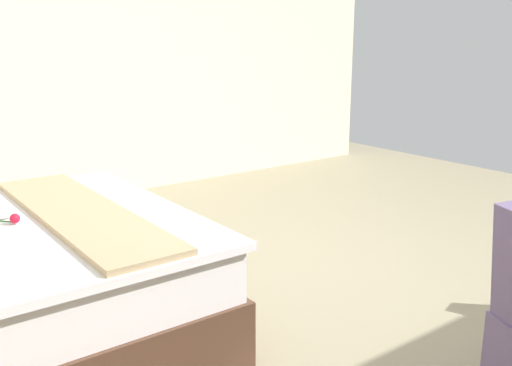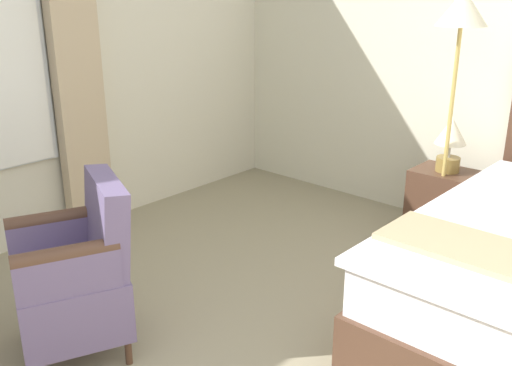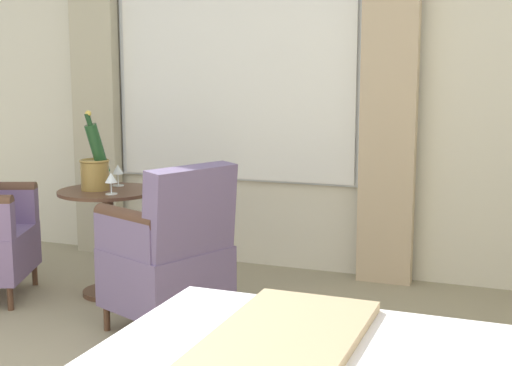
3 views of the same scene
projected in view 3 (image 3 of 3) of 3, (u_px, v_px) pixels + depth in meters
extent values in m
cube|color=silver|center=(239.00, 72.00, 5.08)|extent=(0.12, 6.36, 2.77)
cube|color=white|center=(235.00, 56.00, 4.99)|extent=(0.02, 1.85, 1.76)
cube|color=white|center=(233.00, 56.00, 4.96)|extent=(0.02, 1.76, 1.73)
cube|color=#C4AB8A|center=(389.00, 89.00, 4.56)|extent=(0.10, 0.36, 2.56)
cube|color=#B8B094|center=(95.00, 86.00, 5.34)|extent=(0.10, 0.36, 2.56)
cylinder|color=#513425|center=(111.00, 292.00, 4.49)|extent=(0.35, 0.35, 0.03)
cylinder|color=#513425|center=(109.00, 244.00, 4.44)|extent=(0.07, 0.07, 0.65)
cylinder|color=#513425|center=(107.00, 192.00, 4.39)|extent=(0.61, 0.61, 0.02)
cylinder|color=olive|center=(95.00, 175.00, 4.38)|extent=(0.17, 0.17, 0.18)
torus|color=olive|center=(94.00, 161.00, 4.37)|extent=(0.18, 0.18, 0.02)
cylinder|color=white|center=(94.00, 164.00, 4.37)|extent=(0.15, 0.15, 0.03)
cylinder|color=#1E4723|center=(97.00, 149.00, 4.37)|extent=(0.14, 0.12, 0.33)
cylinder|color=#193D1E|center=(88.00, 119.00, 4.31)|extent=(0.05, 0.04, 0.08)
sphere|color=gold|center=(88.00, 114.00, 4.31)|extent=(0.04, 0.04, 0.04)
cylinder|color=white|center=(111.00, 194.00, 4.24)|extent=(0.07, 0.07, 0.01)
cylinder|color=white|center=(111.00, 188.00, 4.23)|extent=(0.01, 0.01, 0.07)
cone|color=white|center=(111.00, 178.00, 4.22)|extent=(0.07, 0.07, 0.06)
cylinder|color=white|center=(118.00, 185.00, 4.54)|extent=(0.07, 0.07, 0.01)
cylinder|color=white|center=(118.00, 179.00, 4.54)|extent=(0.01, 0.01, 0.07)
cone|color=white|center=(118.00, 169.00, 4.53)|extent=(0.07, 0.07, 0.06)
cylinder|color=#513425|center=(175.00, 298.00, 4.21)|extent=(0.04, 0.04, 0.14)
cylinder|color=#513425|center=(107.00, 318.00, 3.86)|extent=(0.04, 0.04, 0.14)
cylinder|color=#513425|center=(227.00, 315.00, 3.91)|extent=(0.04, 0.04, 0.14)
cylinder|color=#513425|center=(158.00, 339.00, 3.56)|extent=(0.04, 0.04, 0.14)
cube|color=slate|center=(166.00, 276.00, 3.85)|extent=(0.72, 0.69, 0.32)
cube|color=slate|center=(191.00, 211.00, 3.64)|extent=(0.55, 0.35, 0.47)
cube|color=slate|center=(195.00, 222.00, 3.99)|extent=(0.27, 0.48, 0.20)
cylinder|color=#513425|center=(195.00, 205.00, 3.97)|extent=(0.27, 0.48, 0.09)
cube|color=slate|center=(128.00, 236.00, 3.66)|extent=(0.27, 0.48, 0.20)
cylinder|color=#513425|center=(127.00, 217.00, 3.64)|extent=(0.27, 0.48, 0.09)
cylinder|color=#513425|center=(10.00, 298.00, 4.19)|extent=(0.04, 0.04, 0.15)
cylinder|color=#513425|center=(35.00, 274.00, 4.68)|extent=(0.04, 0.04, 0.15)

